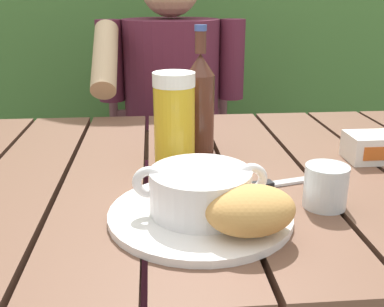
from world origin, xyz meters
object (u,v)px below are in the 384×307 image
chair_near_diner (171,160)px  bread_roll (251,210)px  beer_glass (174,119)px  soup_bowl (200,190)px  beer_bottle (200,102)px  person_eating (172,110)px  serving_plate (200,214)px  water_glass_small (326,186)px  table_knife (271,184)px  butter_tub (373,147)px

chair_near_diner → bread_roll: bearing=-86.8°
chair_near_diner → beer_glass: (-0.02, -0.83, 0.39)m
soup_bowl → beer_bottle: beer_bottle is taller
soup_bowl → beer_glass: 0.25m
soup_bowl → bread_roll: 0.09m
bread_roll → person_eating: bearing=94.0°
chair_near_diner → soup_bowl: chair_near_diner is taller
serving_plate → soup_bowl: 0.04m
water_glass_small → bread_roll: bearing=-146.3°
beer_glass → water_glass_small: (0.23, -0.22, -0.06)m
table_knife → water_glass_small: bearing=-53.1°
chair_near_diner → bread_roll: 1.19m
person_eating → beer_glass: bearing=-91.9°
soup_bowl → table_knife: bearing=38.7°
serving_plate → table_knife: serving_plate is taller
beer_glass → person_eating: bearing=88.1°
bread_roll → chair_near_diner: bearing=93.2°
beer_bottle → butter_tub: 0.37m
soup_bowl → water_glass_small: 0.21m
soup_bowl → beer_glass: (-0.03, 0.24, 0.05)m
butter_tub → water_glass_small: bearing=-130.7°
serving_plate → butter_tub: bearing=30.9°
chair_near_diner → beer_glass: bearing=-91.7°
soup_bowl → bread_roll: bearing=-49.4°
butter_tub → table_knife: butter_tub is taller
bread_roll → butter_tub: size_ratio=1.32×
person_eating → beer_glass: 0.64m
chair_near_diner → person_eating: size_ratio=0.76×
chair_near_diner → beer_bottle: bearing=-87.5°
beer_glass → water_glass_small: bearing=-43.5°
soup_bowl → water_glass_small: bearing=6.4°
person_eating → soup_bowl: 0.88m
water_glass_small → serving_plate: bearing=-173.6°
bread_roll → water_glass_small: 0.17m
serving_plate → beer_glass: beer_glass is taller
person_eating → beer_bottle: person_eating is taller
person_eating → bread_roll: bearing=-86.0°
chair_near_diner → butter_tub: bearing=-65.6°
serving_plate → soup_bowl: soup_bowl is taller
beer_bottle → water_glass_small: size_ratio=3.85×
chair_near_diner → beer_bottle: size_ratio=3.46×
beer_bottle → chair_near_diner: bearing=92.5°
table_knife → beer_glass: bearing=141.5°
beer_bottle → butter_tub: size_ratio=2.52×
person_eating → bread_roll: person_eating is taller
person_eating → water_glass_small: (0.21, -0.85, 0.08)m
beer_glass → table_knife: beer_glass is taller
bread_roll → butter_tub: 0.44m
serving_plate → beer_bottle: (0.03, 0.31, 0.11)m
bread_roll → beer_bottle: (-0.03, 0.38, 0.07)m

